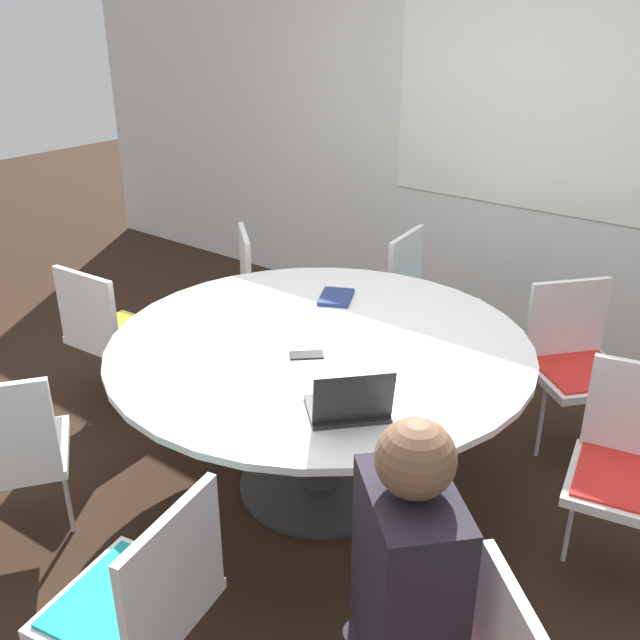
{
  "coord_description": "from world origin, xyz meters",
  "views": [
    {
      "loc": [
        1.68,
        -2.17,
        2.11
      ],
      "look_at": [
        0.0,
        0.0,
        0.86
      ],
      "focal_mm": 40.0,
      "sensor_mm": 36.0,
      "label": 1
    }
  ],
  "objects_px": {
    "chair_3": "(424,293)",
    "spiral_notebook": "(336,297)",
    "laptop": "(350,404)",
    "chair_1": "(634,460)",
    "chair_5": "(110,328)",
    "chair_7": "(142,597)",
    "chair_4": "(267,286)",
    "chair_2": "(576,356)",
    "cell_phone": "(307,355)",
    "person_0": "(402,586)",
    "chair_6": "(6,448)"
  },
  "relations": [
    {
      "from": "chair_1",
      "to": "chair_3",
      "type": "height_order",
      "value": "same"
    },
    {
      "from": "chair_2",
      "to": "chair_3",
      "type": "distance_m",
      "value": 1.02
    },
    {
      "from": "laptop",
      "to": "chair_6",
      "type": "bearing_deg",
      "value": -16.94
    },
    {
      "from": "chair_2",
      "to": "cell_phone",
      "type": "relative_size",
      "value": 5.7
    },
    {
      "from": "chair_1",
      "to": "chair_3",
      "type": "bearing_deg",
      "value": -44.42
    },
    {
      "from": "chair_6",
      "to": "cell_phone",
      "type": "distance_m",
      "value": 1.23
    },
    {
      "from": "chair_1",
      "to": "person_0",
      "type": "xyz_separation_m",
      "value": [
        -0.27,
        -1.25,
        0.2
      ]
    },
    {
      "from": "person_0",
      "to": "chair_2",
      "type": "bearing_deg",
      "value": -41.44
    },
    {
      "from": "chair_2",
      "to": "chair_3",
      "type": "height_order",
      "value": "same"
    },
    {
      "from": "chair_1",
      "to": "chair_7",
      "type": "relative_size",
      "value": 1.0
    },
    {
      "from": "chair_7",
      "to": "spiral_notebook",
      "type": "height_order",
      "value": "chair_7"
    },
    {
      "from": "chair_3",
      "to": "chair_4",
      "type": "distance_m",
      "value": 0.94
    },
    {
      "from": "laptop",
      "to": "spiral_notebook",
      "type": "height_order",
      "value": "laptop"
    },
    {
      "from": "chair_7",
      "to": "laptop",
      "type": "relative_size",
      "value": 2.3
    },
    {
      "from": "person_0",
      "to": "chair_3",
      "type": "bearing_deg",
      "value": -18.88
    },
    {
      "from": "chair_2",
      "to": "cell_phone",
      "type": "bearing_deg",
      "value": 7.82
    },
    {
      "from": "chair_2",
      "to": "chair_6",
      "type": "xyz_separation_m",
      "value": [
        -1.47,
        -2.13,
        0.0
      ]
    },
    {
      "from": "chair_7",
      "to": "person_0",
      "type": "relative_size",
      "value": 0.71
    },
    {
      "from": "chair_6",
      "to": "person_0",
      "type": "height_order",
      "value": "person_0"
    },
    {
      "from": "chair_4",
      "to": "chair_5",
      "type": "distance_m",
      "value": 0.99
    },
    {
      "from": "chair_5",
      "to": "chair_7",
      "type": "xyz_separation_m",
      "value": [
        1.61,
        -1.1,
        0.0
      ]
    },
    {
      "from": "chair_7",
      "to": "person_0",
      "type": "height_order",
      "value": "person_0"
    },
    {
      "from": "laptop",
      "to": "spiral_notebook",
      "type": "relative_size",
      "value": 1.45
    },
    {
      "from": "chair_4",
      "to": "laptop",
      "type": "height_order",
      "value": "laptop"
    },
    {
      "from": "chair_2",
      "to": "spiral_notebook",
      "type": "xyz_separation_m",
      "value": [
        -1.0,
        -0.62,
        0.26
      ]
    },
    {
      "from": "chair_6",
      "to": "chair_4",
      "type": "bearing_deg",
      "value": 45.26
    },
    {
      "from": "chair_2",
      "to": "chair_1",
      "type": "bearing_deg",
      "value": 73.67
    },
    {
      "from": "chair_2",
      "to": "chair_3",
      "type": "relative_size",
      "value": 1.0
    },
    {
      "from": "spiral_notebook",
      "to": "cell_phone",
      "type": "bearing_deg",
      "value": -64.74
    },
    {
      "from": "chair_2",
      "to": "laptop",
      "type": "height_order",
      "value": "laptop"
    },
    {
      "from": "chair_5",
      "to": "spiral_notebook",
      "type": "distance_m",
      "value": 1.24
    },
    {
      "from": "chair_6",
      "to": "cell_phone",
      "type": "relative_size",
      "value": 5.7
    },
    {
      "from": "laptop",
      "to": "chair_5",
      "type": "bearing_deg",
      "value": -55.96
    },
    {
      "from": "person_0",
      "to": "chair_4",
      "type": "bearing_deg",
      "value": 1.89
    },
    {
      "from": "chair_1",
      "to": "chair_2",
      "type": "height_order",
      "value": "same"
    },
    {
      "from": "laptop",
      "to": "chair_2",
      "type": "bearing_deg",
      "value": -150.24
    },
    {
      "from": "chair_1",
      "to": "person_0",
      "type": "relative_size",
      "value": 0.71
    },
    {
      "from": "person_0",
      "to": "cell_phone",
      "type": "distance_m",
      "value": 1.23
    },
    {
      "from": "chair_3",
      "to": "spiral_notebook",
      "type": "distance_m",
      "value": 0.9
    },
    {
      "from": "laptop",
      "to": "chair_1",
      "type": "bearing_deg",
      "value": 174.99
    },
    {
      "from": "chair_4",
      "to": "chair_7",
      "type": "xyz_separation_m",
      "value": [
        1.34,
        -2.05,
        0.0
      ]
    },
    {
      "from": "laptop",
      "to": "chair_3",
      "type": "bearing_deg",
      "value": -116.0
    },
    {
      "from": "chair_5",
      "to": "chair_7",
      "type": "distance_m",
      "value": 1.95
    },
    {
      "from": "chair_1",
      "to": "spiral_notebook",
      "type": "xyz_separation_m",
      "value": [
        -1.48,
        0.09,
        0.26
      ]
    },
    {
      "from": "chair_3",
      "to": "laptop",
      "type": "relative_size",
      "value": 2.3
    },
    {
      "from": "chair_3",
      "to": "chair_4",
      "type": "xyz_separation_m",
      "value": [
        -0.81,
        -0.48,
        0.0
      ]
    },
    {
      "from": "chair_5",
      "to": "cell_phone",
      "type": "relative_size",
      "value": 5.7
    },
    {
      "from": "chair_3",
      "to": "person_0",
      "type": "height_order",
      "value": "person_0"
    },
    {
      "from": "chair_4",
      "to": "chair_7",
      "type": "height_order",
      "value": "same"
    },
    {
      "from": "chair_1",
      "to": "chair_5",
      "type": "distance_m",
      "value": 2.59
    }
  ]
}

